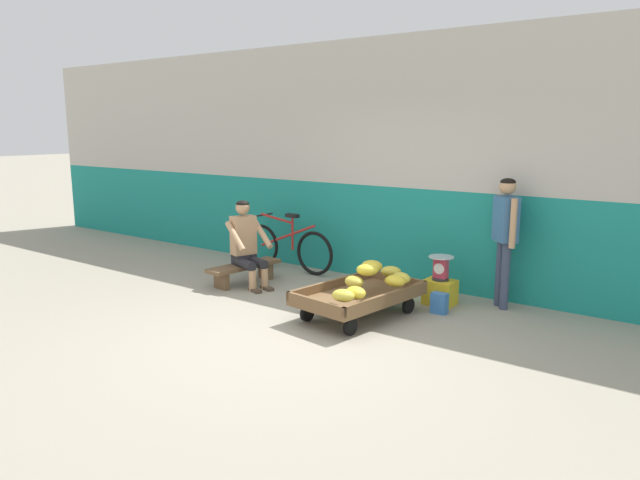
# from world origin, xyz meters

# --- Properties ---
(ground_plane) EXTENTS (80.00, 80.00, 0.00)m
(ground_plane) POSITION_xyz_m (0.00, 0.00, 0.00)
(ground_plane) COLOR gray
(back_wall) EXTENTS (16.00, 0.30, 3.28)m
(back_wall) POSITION_xyz_m (0.00, 2.68, 1.64)
(back_wall) COLOR #19847A
(back_wall) RESTS_ON ground
(banana_cart) EXTENTS (1.03, 1.54, 0.36)m
(banana_cart) POSITION_xyz_m (0.25, 0.95, 0.24)
(banana_cart) COLOR brown
(banana_cart) RESTS_ON ground
(banana_pile) EXTENTS (0.63, 1.41, 0.25)m
(banana_pile) POSITION_xyz_m (0.39, 1.01, 0.47)
(banana_pile) COLOR gold
(banana_pile) RESTS_ON banana_cart
(low_bench) EXTENTS (0.43, 1.13, 0.27)m
(low_bench) POSITION_xyz_m (-1.79, 1.25, 0.20)
(low_bench) COLOR brown
(low_bench) RESTS_ON ground
(vendor_seated) EXTENTS (0.73, 0.60, 1.14)m
(vendor_seated) POSITION_xyz_m (-1.71, 1.23, 0.57)
(vendor_seated) COLOR tan
(vendor_seated) RESTS_ON ground
(plastic_crate) EXTENTS (0.36, 0.28, 0.30)m
(plastic_crate) POSITION_xyz_m (0.77, 1.95, 0.15)
(plastic_crate) COLOR gold
(plastic_crate) RESTS_ON ground
(weighing_scale) EXTENTS (0.30, 0.30, 0.29)m
(weighing_scale) POSITION_xyz_m (0.77, 1.94, 0.45)
(weighing_scale) COLOR #28282D
(weighing_scale) RESTS_ON plastic_crate
(bicycle_near_left) EXTENTS (1.66, 0.48, 0.86)m
(bicycle_near_left) POSITION_xyz_m (-1.81, 2.19, 0.35)
(bicycle_near_left) COLOR black
(bicycle_near_left) RESTS_ON ground
(customer_adult) EXTENTS (0.36, 0.39, 1.53)m
(customer_adult) POSITION_xyz_m (1.41, 2.27, 0.95)
(customer_adult) COLOR #38425B
(customer_adult) RESTS_ON ground
(shopping_bag) EXTENTS (0.18, 0.12, 0.24)m
(shopping_bag) POSITION_xyz_m (0.92, 1.62, 0.12)
(shopping_bag) COLOR #3370B7
(shopping_bag) RESTS_ON ground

